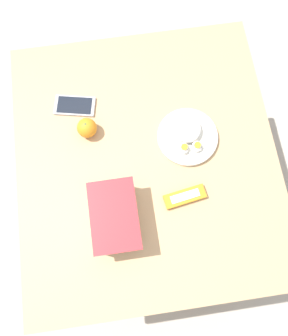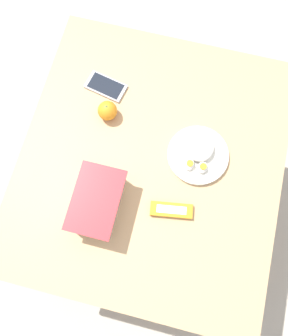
{
  "view_description": "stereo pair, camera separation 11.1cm",
  "coord_description": "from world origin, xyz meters",
  "px_view_note": "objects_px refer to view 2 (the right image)",
  "views": [
    {
      "loc": [
        -0.32,
        0.06,
        1.82
      ],
      "look_at": [
        -0.04,
        0.02,
        0.75
      ],
      "focal_mm": 35.0,
      "sensor_mm": 36.0,
      "label": 1
    },
    {
      "loc": [
        -0.32,
        -0.05,
        1.82
      ],
      "look_at": [
        -0.04,
        0.02,
        0.75
      ],
      "focal_mm": 35.0,
      "sensor_mm": 36.0,
      "label": 2
    }
  ],
  "objects_px": {
    "orange_fruit": "(107,111)",
    "candy_bar": "(171,210)",
    "food_container": "(98,203)",
    "rice_plate": "(198,154)",
    "cell_phone": "(106,86)"
  },
  "relations": [
    {
      "from": "rice_plate",
      "to": "cell_phone",
      "type": "relative_size",
      "value": 1.34
    },
    {
      "from": "food_container",
      "to": "rice_plate",
      "type": "relative_size",
      "value": 1.05
    },
    {
      "from": "rice_plate",
      "to": "cell_phone",
      "type": "bearing_deg",
      "value": 65.34
    },
    {
      "from": "orange_fruit",
      "to": "rice_plate",
      "type": "relative_size",
      "value": 0.32
    },
    {
      "from": "orange_fruit",
      "to": "rice_plate",
      "type": "distance_m",
      "value": 0.35
    },
    {
      "from": "rice_plate",
      "to": "candy_bar",
      "type": "distance_m",
      "value": 0.22
    },
    {
      "from": "orange_fruit",
      "to": "candy_bar",
      "type": "height_order",
      "value": "orange_fruit"
    },
    {
      "from": "food_container",
      "to": "rice_plate",
      "type": "distance_m",
      "value": 0.38
    },
    {
      "from": "orange_fruit",
      "to": "cell_phone",
      "type": "distance_m",
      "value": 0.12
    },
    {
      "from": "food_container",
      "to": "candy_bar",
      "type": "distance_m",
      "value": 0.24
    },
    {
      "from": "orange_fruit",
      "to": "candy_bar",
      "type": "xyz_separation_m",
      "value": [
        -0.29,
        -0.3,
        -0.03
      ]
    },
    {
      "from": "orange_fruit",
      "to": "candy_bar",
      "type": "relative_size",
      "value": 0.47
    },
    {
      "from": "orange_fruit",
      "to": "cell_phone",
      "type": "bearing_deg",
      "value": 20.46
    },
    {
      "from": "orange_fruit",
      "to": "rice_plate",
      "type": "height_order",
      "value": "orange_fruit"
    },
    {
      "from": "cell_phone",
      "to": "food_container",
      "type": "bearing_deg",
      "value": -166.94
    }
  ]
}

